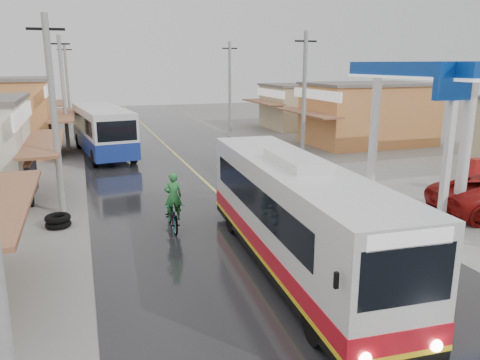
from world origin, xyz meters
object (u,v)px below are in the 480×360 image
at_px(second_bus, 103,130).
at_px(cyclist, 173,210).
at_px(tyre_stack, 58,221).
at_px(coach_bus, 294,215).
at_px(tricycle_near, 16,179).

relative_size(second_bus, cyclist, 4.46).
bearing_deg(tyre_stack, coach_bus, -41.57).
height_order(second_bus, tricycle_near, second_bus).
bearing_deg(cyclist, tyre_stack, 159.72).
xyz_separation_m(second_bus, tricycle_near, (-4.29, -10.12, -0.66)).
xyz_separation_m(cyclist, tyre_stack, (-4.16, 1.63, -0.49)).
bearing_deg(coach_bus, tyre_stack, 141.80).
xyz_separation_m(coach_bus, tyre_stack, (-7.01, 6.21, -1.45)).
bearing_deg(cyclist, tricycle_near, 136.76).
height_order(coach_bus, tricycle_near, coach_bus).
height_order(cyclist, tyre_stack, cyclist).
bearing_deg(coach_bus, cyclist, 125.25).
xyz_separation_m(second_bus, cyclist, (1.69, -15.97, -1.01)).
bearing_deg(second_bus, tricycle_near, -120.28).
distance_m(cyclist, tricycle_near, 8.38).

